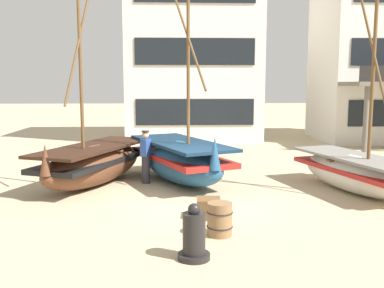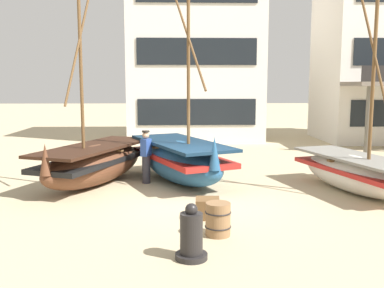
{
  "view_description": "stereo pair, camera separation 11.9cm",
  "coord_description": "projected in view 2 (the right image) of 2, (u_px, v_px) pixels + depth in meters",
  "views": [
    {
      "loc": [
        -0.58,
        -11.71,
        3.14
      ],
      "look_at": [
        0.0,
        1.0,
        1.4
      ],
      "focal_mm": 41.13,
      "sensor_mm": 36.0,
      "label": 1
    },
    {
      "loc": [
        -0.47,
        -11.72,
        3.14
      ],
      "look_at": [
        0.0,
        1.0,
        1.4
      ],
      "focal_mm": 41.13,
      "sensor_mm": 36.0,
      "label": 2
    }
  ],
  "objects": [
    {
      "name": "wooden_barrel",
      "position": [
        218.0,
        219.0,
        9.14
      ],
      "size": [
        0.56,
        0.56,
        0.7
      ],
      "color": "olive",
      "rests_on": "ground"
    },
    {
      "name": "cargo_crate",
      "position": [
        208.0,
        208.0,
        10.37
      ],
      "size": [
        0.59,
        0.59,
        0.46
      ],
      "primitive_type": "cube",
      "rotation": [
        0.0,
        0.0,
        1.51
      ],
      "color": "brown",
      "rests_on": "ground"
    },
    {
      "name": "fishing_boat_far_right",
      "position": [
        355.0,
        172.0,
        12.81
      ],
      "size": [
        2.61,
        4.68,
        5.82
      ],
      "color": "silver",
      "rests_on": "ground"
    },
    {
      "name": "capstan_winch",
      "position": [
        191.0,
        236.0,
        7.9
      ],
      "size": [
        0.59,
        0.59,
        1.04
      ],
      "color": "black",
      "rests_on": "ground"
    },
    {
      "name": "fishing_boat_centre_large",
      "position": [
        181.0,
        160.0,
        14.1
      ],
      "size": [
        3.46,
        5.02,
        6.1
      ],
      "color": "#23517A",
      "rests_on": "ground"
    },
    {
      "name": "fishing_boat_near_left",
      "position": [
        95.0,
        162.0,
        13.85
      ],
      "size": [
        3.38,
        5.22,
        6.45
      ],
      "color": "brown",
      "rests_on": "ground"
    },
    {
      "name": "harbor_building_main",
      "position": [
        195.0,
        55.0,
        25.16
      ],
      "size": [
        7.59,
        5.9,
        9.55
      ],
      "color": "white",
      "rests_on": "ground"
    },
    {
      "name": "fisherman_by_hull",
      "position": [
        146.0,
        157.0,
        13.93
      ],
      "size": [
        0.35,
        0.42,
        1.68
      ],
      "color": "#33333D",
      "rests_on": "ground"
    },
    {
      "name": "ground_plane",
      "position": [
        193.0,
        199.0,
        12.04
      ],
      "size": [
        120.0,
        120.0,
        0.0
      ],
      "primitive_type": "plane",
      "color": "tan"
    }
  ]
}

